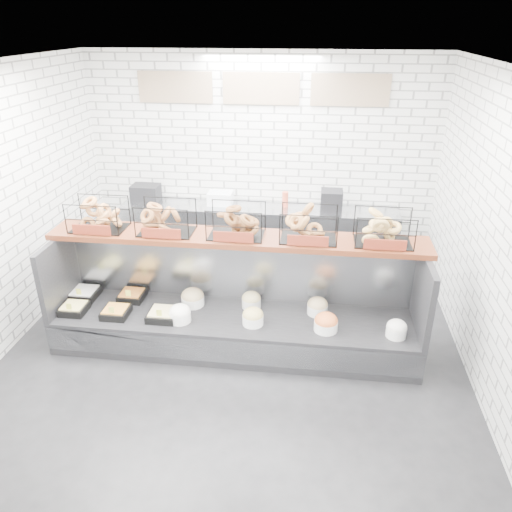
# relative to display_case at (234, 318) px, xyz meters

# --- Properties ---
(ground) EXTENTS (5.50, 5.50, 0.00)m
(ground) POSITION_rel_display_case_xyz_m (0.02, -0.34, -0.33)
(ground) COLOR black
(ground) RESTS_ON ground
(room_shell) EXTENTS (5.02, 5.51, 3.01)m
(room_shell) POSITION_rel_display_case_xyz_m (0.02, 0.26, 1.73)
(room_shell) COLOR white
(room_shell) RESTS_ON ground
(display_case) EXTENTS (4.00, 0.90, 1.20)m
(display_case) POSITION_rel_display_case_xyz_m (0.00, 0.00, 0.00)
(display_case) COLOR black
(display_case) RESTS_ON ground
(bagel_shelf) EXTENTS (4.10, 0.50, 0.40)m
(bagel_shelf) POSITION_rel_display_case_xyz_m (0.01, 0.17, 1.07)
(bagel_shelf) COLOR #461C0F
(bagel_shelf) RESTS_ON display_case
(prep_counter) EXTENTS (4.00, 0.60, 1.20)m
(prep_counter) POSITION_rel_display_case_xyz_m (0.00, 2.09, 0.14)
(prep_counter) COLOR #93969B
(prep_counter) RESTS_ON ground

